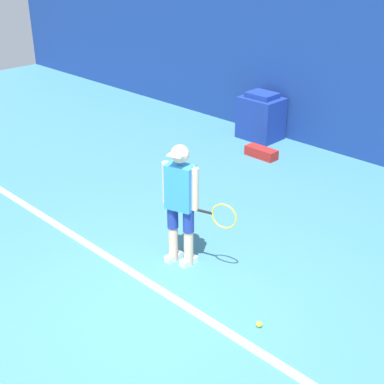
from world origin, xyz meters
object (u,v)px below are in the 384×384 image
object	(u,v)px
tennis_ball	(259,324)
covered_chair	(261,117)
tennis_player	(181,201)
equipment_bag	(261,153)

from	to	relation	value
tennis_ball	covered_chair	size ratio (longest dim) A/B	0.07
tennis_player	equipment_bag	distance (m)	3.90
tennis_player	tennis_ball	xyz separation A→B (m)	(1.48, -0.29, -0.85)
tennis_ball	equipment_bag	world-z (taller)	equipment_bag
covered_chair	equipment_bag	bearing A→B (deg)	-50.58
tennis_player	equipment_bag	xyz separation A→B (m)	(-1.48, 3.52, -0.79)
covered_chair	tennis_player	bearing A→B (deg)	-63.68
tennis_ball	covered_chair	world-z (taller)	covered_chair
tennis_ball	equipment_bag	distance (m)	4.82
tennis_player	tennis_ball	world-z (taller)	tennis_player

